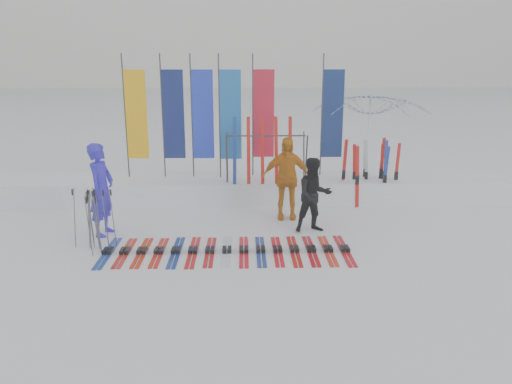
{
  "coord_description": "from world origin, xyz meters",
  "views": [
    {
      "loc": [
        -0.07,
        -8.33,
        3.64
      ],
      "look_at": [
        0.2,
        1.6,
        1.0
      ],
      "focal_mm": 35.0,
      "sensor_mm": 36.0,
      "label": 1
    }
  ],
  "objects_px": {
    "tent_canopy": "(368,144)",
    "ski_rack": "(266,151)",
    "ski_row": "(227,250)",
    "person_blue": "(102,190)",
    "person_yellow": "(286,178)",
    "person_black": "(314,195)"
  },
  "relations": [
    {
      "from": "tent_canopy",
      "to": "ski_rack",
      "type": "height_order",
      "value": "tent_canopy"
    },
    {
      "from": "tent_canopy",
      "to": "ski_row",
      "type": "distance_m",
      "value": 5.8
    },
    {
      "from": "person_blue",
      "to": "tent_canopy",
      "type": "xyz_separation_m",
      "value": [
        6.4,
        3.1,
        0.44
      ]
    },
    {
      "from": "tent_canopy",
      "to": "ski_rack",
      "type": "relative_size",
      "value": 1.56
    },
    {
      "from": "person_yellow",
      "to": "ski_rack",
      "type": "relative_size",
      "value": 0.95
    },
    {
      "from": "person_blue",
      "to": "tent_canopy",
      "type": "distance_m",
      "value": 7.13
    },
    {
      "from": "tent_canopy",
      "to": "ski_rack",
      "type": "bearing_deg",
      "value": -163.88
    },
    {
      "from": "ski_rack",
      "to": "person_black",
      "type": "bearing_deg",
      "value": -67.11
    },
    {
      "from": "person_blue",
      "to": "tent_canopy",
      "type": "bearing_deg",
      "value": -53.12
    },
    {
      "from": "ski_row",
      "to": "ski_rack",
      "type": "bearing_deg",
      "value": 74.97
    },
    {
      "from": "person_black",
      "to": "person_yellow",
      "type": "xyz_separation_m",
      "value": [
        -0.52,
        0.96,
        0.16
      ]
    },
    {
      "from": "person_blue",
      "to": "person_yellow",
      "type": "height_order",
      "value": "person_blue"
    },
    {
      "from": "person_yellow",
      "to": "ski_row",
      "type": "distance_m",
      "value": 2.69
    },
    {
      "from": "person_yellow",
      "to": "ski_rack",
      "type": "distance_m",
      "value": 1.38
    },
    {
      "from": "person_black",
      "to": "person_yellow",
      "type": "height_order",
      "value": "person_yellow"
    },
    {
      "from": "person_black",
      "to": "ski_rack",
      "type": "distance_m",
      "value": 2.46
    },
    {
      "from": "tent_canopy",
      "to": "ski_row",
      "type": "height_order",
      "value": "tent_canopy"
    },
    {
      "from": "ski_rack",
      "to": "person_yellow",
      "type": "bearing_deg",
      "value": -71.75
    },
    {
      "from": "person_yellow",
      "to": "tent_canopy",
      "type": "distance_m",
      "value": 3.21
    },
    {
      "from": "ski_row",
      "to": "ski_rack",
      "type": "height_order",
      "value": "ski_rack"
    },
    {
      "from": "person_blue",
      "to": "person_yellow",
      "type": "relative_size",
      "value": 1.02
    },
    {
      "from": "person_yellow",
      "to": "tent_canopy",
      "type": "xyz_separation_m",
      "value": [
        2.41,
        2.07,
        0.46
      ]
    }
  ]
}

